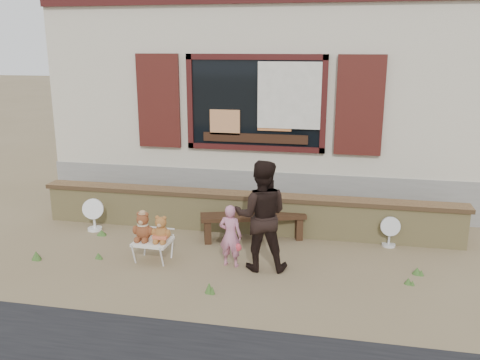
% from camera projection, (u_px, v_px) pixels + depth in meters
% --- Properties ---
extents(ground, '(80.00, 80.00, 0.00)m').
position_uv_depth(ground, '(232.00, 254.00, 7.65)').
color(ground, brown).
rests_on(ground, ground).
extents(shopfront, '(8.04, 5.13, 4.00)m').
position_uv_depth(shopfront, '(275.00, 93.00, 11.38)').
color(shopfront, '#BBAE97').
rests_on(shopfront, ground).
extents(brick_wall, '(7.10, 0.36, 0.67)m').
position_uv_depth(brick_wall, '(245.00, 212.00, 8.51)').
color(brick_wall, tan).
rests_on(brick_wall, ground).
extents(bench, '(1.71, 0.85, 0.43)m').
position_uv_depth(bench, '(253.00, 221.00, 8.15)').
color(bench, black).
rests_on(bench, ground).
extents(folding_chair, '(0.53, 0.48, 0.31)m').
position_uv_depth(folding_chair, '(153.00, 242.00, 7.35)').
color(folding_chair, white).
rests_on(folding_chair, ground).
extents(teddy_bear_left, '(0.33, 0.29, 0.43)m').
position_uv_depth(teddy_bear_left, '(143.00, 226.00, 7.32)').
color(teddy_bear_left, brown).
rests_on(teddy_bear_left, folding_chair).
extents(teddy_bear_right, '(0.30, 0.27, 0.40)m').
position_uv_depth(teddy_bear_right, '(161.00, 228.00, 7.26)').
color(teddy_bear_right, brown).
rests_on(teddy_bear_right, folding_chair).
extents(child, '(0.35, 0.25, 0.91)m').
position_uv_depth(child, '(230.00, 236.00, 7.14)').
color(child, pink).
rests_on(child, ground).
extents(adult, '(0.82, 0.67, 1.56)m').
position_uv_depth(adult, '(261.00, 215.00, 6.98)').
color(adult, black).
rests_on(adult, ground).
extents(fan_left, '(0.36, 0.24, 0.57)m').
position_uv_depth(fan_left, '(94.00, 214.00, 8.57)').
color(fan_left, white).
rests_on(fan_left, ground).
extents(fan_right, '(0.31, 0.21, 0.49)m').
position_uv_depth(fan_right, '(390.00, 231.00, 7.89)').
color(fan_right, silver).
rests_on(fan_right, ground).
extents(grass_tufts, '(5.56, 1.74, 0.14)m').
position_uv_depth(grass_tufts, '(180.00, 260.00, 7.32)').
color(grass_tufts, '#3C6126').
rests_on(grass_tufts, ground).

